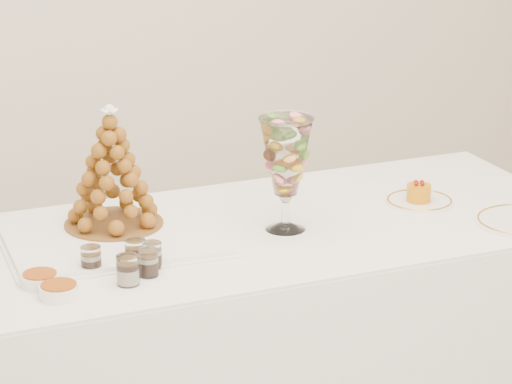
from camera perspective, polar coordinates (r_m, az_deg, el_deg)
buffet_table at (r=3.53m, az=-1.02°, el=-7.74°), size 2.07×0.93×0.77m
lace_tray at (r=3.31m, az=-6.71°, el=-2.23°), size 0.61×0.48×0.02m
macaron_vase at (r=3.33m, az=1.42°, el=1.62°), size 0.15×0.15×0.32m
cake_plate at (r=3.63m, az=7.70°, el=-0.44°), size 0.20×0.20×0.01m
verrine_a at (r=3.11m, az=-7.77°, el=-3.18°), size 0.06×0.06×0.07m
verrine_b at (r=3.14m, az=-5.69°, el=-2.90°), size 0.06×0.06×0.07m
verrine_c at (r=3.13m, az=-4.92°, el=-2.98°), size 0.06×0.06×0.07m
verrine_d at (r=3.03m, az=-6.06°, el=-3.67°), size 0.07×0.07×0.08m
verrine_e at (r=3.08m, az=-5.10°, el=-3.33°), size 0.06×0.06×0.07m
ramekin_back at (r=3.07m, az=-10.13°, el=-4.09°), size 0.09×0.09×0.03m
ramekin_front at (r=2.99m, az=-9.26°, el=-4.63°), size 0.10×0.10×0.03m
croquembouche at (r=3.34m, az=-6.81°, el=1.16°), size 0.28×0.28×0.34m
mousse_cake at (r=3.61m, az=7.67°, el=-0.03°), size 0.07×0.07×0.06m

